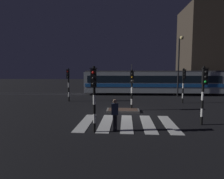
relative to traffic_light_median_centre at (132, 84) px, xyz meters
The scene contains 14 objects.
ground_plane 2.47m from the traffic_light_median_centre, 115.40° to the right, with size 120.00×120.00×0.00m, color black.
rail_near 10.02m from the traffic_light_median_centre, 92.89° to the left, with size 80.00×0.12×0.03m, color #59595E.
rail_far 11.42m from the traffic_light_median_centre, 92.52° to the left, with size 80.00×0.12×0.03m, color #59595E.
crosswalk_zebra 4.40m from the traffic_light_median_centre, 97.42° to the right, with size 5.87×4.16×0.02m.
traffic_island 2.25m from the traffic_light_median_centre, 149.67° to the right, with size 2.55×1.30×0.18m.
traffic_light_median_centre is the anchor object (origin of this frame).
traffic_light_corner_near_right 5.60m from the traffic_light_median_centre, 45.24° to the right, with size 0.36×0.42×3.46m.
traffic_light_corner_far_left 7.64m from the traffic_light_median_centre, 146.50° to the left, with size 0.36×0.42×3.46m.
traffic_light_kerb_mid_left 6.07m from the traffic_light_median_centre, 111.48° to the right, with size 0.36×0.42×3.44m.
traffic_light_corner_far_right 6.47m from the traffic_light_median_centre, 35.35° to the left, with size 0.36×0.42×3.47m.
street_lamp_trackside_right 10.62m from the traffic_light_median_centre, 53.55° to the left, with size 0.44×1.21×7.27m.
tram 10.97m from the traffic_light_median_centre, 72.90° to the left, with size 18.16×2.58×4.15m.
pedestrian_waiting_at_kerb 5.57m from the traffic_light_median_centre, 102.43° to the right, with size 0.36×0.24×1.71m.
building_backdrop 24.01m from the traffic_light_median_centre, 47.16° to the left, with size 13.29×8.00×13.48m, color #42382D.
Camera 1 is at (-0.32, -14.04, 3.19)m, focal length 30.16 mm.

